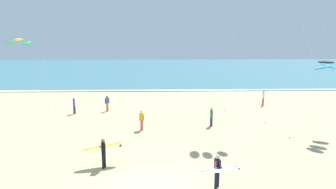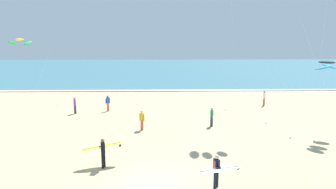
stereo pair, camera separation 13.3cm
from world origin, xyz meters
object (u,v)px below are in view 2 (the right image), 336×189
kite_arc_golden_low (20,42)px  surfer_lead (218,169)px  bystander_green_top (212,117)px  bystander_blue_top (108,103)px  bystander_yellow_top (142,120)px  bystander_white_top (264,98)px  kite_arc_charcoal_far (326,65)px  surfer_trailing (103,149)px  bystander_purple_top (75,105)px

kite_arc_golden_low → surfer_lead: bearing=-40.7°
bystander_green_top → bystander_blue_top: size_ratio=1.00×
bystander_yellow_top → kite_arc_golden_low: bearing=161.9°
kite_arc_golden_low → bystander_white_top: size_ratio=4.49×
kite_arc_charcoal_far → bystander_white_top: bearing=96.1°
surfer_lead → bystander_white_top: size_ratio=1.48×
kite_arc_charcoal_far → surfer_lead: bearing=-139.1°
kite_arc_golden_low → bystander_white_top: bearing=11.5°
bystander_yellow_top → bystander_green_top: same height
surfer_lead → bystander_green_top: 10.23m
surfer_lead → surfer_trailing: same height
bystander_green_top → surfer_trailing: bearing=-135.0°
kite_arc_golden_low → bystander_purple_top: (3.80, 1.77, -6.01)m
bystander_white_top → bystander_blue_top: bearing=-173.0°
kite_arc_golden_low → bystander_purple_top: 7.33m
surfer_lead → bystander_green_top: (1.45, 10.13, -0.23)m
kite_arc_golden_low → bystander_green_top: bearing=-9.1°
kite_arc_golden_low → bystander_yellow_top: (10.59, -3.46, -6.01)m
kite_arc_golden_low → surfer_trailing: bearing=-48.6°
surfer_trailing → bystander_green_top: surfer_trailing is taller
bystander_white_top → kite_arc_golden_low: bearing=-168.5°
kite_arc_charcoal_far → bystander_green_top: (-7.92, 2.01, -4.38)m
bystander_white_top → bystander_blue_top: size_ratio=1.00×
kite_arc_golden_low → bystander_blue_top: 9.46m
surfer_trailing → bystander_purple_top: 12.82m
kite_arc_charcoal_far → bystander_purple_top: kite_arc_charcoal_far is taller
bystander_green_top → bystander_purple_top: size_ratio=1.00×
surfer_trailing → kite_arc_golden_low: size_ratio=0.34×
bystander_green_top → bystander_white_top: (6.92, 7.30, 0.00)m
surfer_trailing → bystander_yellow_top: size_ratio=1.54×
surfer_trailing → bystander_white_top: surfer_trailing is taller
kite_arc_charcoal_far → bystander_blue_top: kite_arc_charcoal_far is taller
bystander_yellow_top → bystander_white_top: size_ratio=1.00×
surfer_trailing → bystander_purple_top: bearing=113.1°
bystander_purple_top → bystander_white_top: bearing=8.6°
surfer_trailing → bystander_yellow_top: 6.80m
bystander_green_top → kite_arc_charcoal_far: bearing=-14.3°
kite_arc_golden_low → bystander_white_top: kite_arc_golden_low is taller
kite_arc_golden_low → kite_arc_charcoal_far: bearing=-10.8°
kite_arc_golden_low → bystander_white_top: (23.18, 4.70, -6.01)m
kite_arc_charcoal_far → bystander_yellow_top: (-13.59, 1.15, -4.38)m
bystander_green_top → kite_arc_golden_low: bearing=170.9°
bystander_blue_top → bystander_purple_top: (-2.99, -0.93, 0.00)m
kite_arc_golden_low → bystander_green_top: 17.53m
surfer_lead → kite_arc_golden_low: kite_arc_golden_low is taller
bystander_white_top → bystander_green_top: bearing=-133.5°
bystander_green_top → bystander_blue_top: (-9.47, 5.29, 0.00)m
surfer_lead → bystander_purple_top: bearing=127.2°
surfer_lead → bystander_white_top: (8.37, 17.42, -0.23)m
bystander_yellow_top → bystander_white_top: bearing=33.0°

